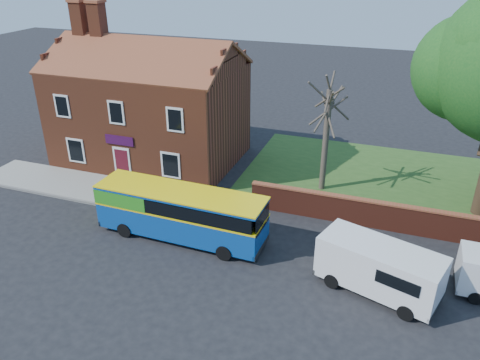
% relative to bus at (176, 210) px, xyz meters
% --- Properties ---
extents(ground, '(120.00, 120.00, 0.00)m').
position_rel_bus_xyz_m(ground, '(0.72, -2.64, -1.54)').
color(ground, black).
rests_on(ground, ground).
extents(pavement, '(18.00, 3.50, 0.12)m').
position_rel_bus_xyz_m(pavement, '(-6.28, 3.11, -1.48)').
color(pavement, gray).
rests_on(pavement, ground).
extents(kerb, '(18.00, 0.15, 0.14)m').
position_rel_bus_xyz_m(kerb, '(-6.28, 1.36, -1.47)').
color(kerb, slate).
rests_on(kerb, ground).
extents(grass_strip, '(26.00, 12.00, 0.04)m').
position_rel_bus_xyz_m(grass_strip, '(13.72, 10.36, -1.52)').
color(grass_strip, '#426B28').
rests_on(grass_strip, ground).
extents(shop_building, '(12.30, 8.13, 10.50)m').
position_rel_bus_xyz_m(shop_building, '(-6.30, 8.85, 1.87)').
color(shop_building, brown).
rests_on(shop_building, ground).
extents(boundary_wall, '(22.00, 0.38, 1.60)m').
position_rel_bus_xyz_m(boundary_wall, '(13.72, 4.36, -0.73)').
color(boundary_wall, maroon).
rests_on(boundary_wall, ground).
extents(bus, '(8.93, 2.51, 2.71)m').
position_rel_bus_xyz_m(bus, '(0.00, 0.00, 0.00)').
color(bus, '#0E459A').
rests_on(bus, ground).
extents(van_near, '(5.60, 3.58, 2.29)m').
position_rel_bus_xyz_m(van_near, '(10.25, -1.05, -0.26)').
color(van_near, white).
rests_on(van_near, ground).
extents(bare_tree, '(2.61, 3.11, 6.97)m').
position_rel_bus_xyz_m(bare_tree, '(6.14, 7.93, 2.03)').
color(bare_tree, '#4C4238').
rests_on(bare_tree, ground).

